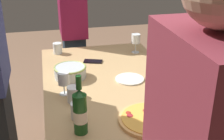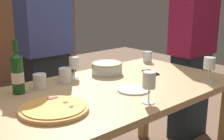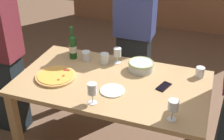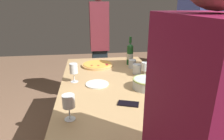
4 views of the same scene
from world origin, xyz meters
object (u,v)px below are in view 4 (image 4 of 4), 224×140
(person_guest_left, at_px, (193,63))
(pizza, at_px, (97,65))
(serving_bowl, at_px, (146,83))
(person_host, at_px, (99,46))
(dining_table, at_px, (112,91))
(side_plate, at_px, (97,84))
(cell_phone, at_px, (128,104))
(cup_spare, at_px, (182,116))
(cup_amber, at_px, (132,64))
(wine_glass_by_bottle, at_px, (74,70))
(wine_glass_near_pizza, at_px, (69,102))
(wine_glass_far_left, at_px, (145,67))
(wine_bottle, at_px, (130,54))
(cup_ceramic, at_px, (137,69))

(person_guest_left, bearing_deg, pizza, -29.10)
(pizza, height_order, serving_bowl, serving_bowl)
(person_host, height_order, person_guest_left, person_guest_left)
(dining_table, distance_m, side_plate, 0.18)
(serving_bowl, height_order, cell_phone, serving_bowl)
(cell_phone, bearing_deg, serving_bowl, -19.91)
(cup_spare, height_order, cell_phone, cup_spare)
(cup_amber, bearing_deg, pizza, -108.21)
(wine_glass_by_bottle, bearing_deg, person_guest_left, 89.42)
(dining_table, height_order, person_guest_left, person_guest_left)
(dining_table, bearing_deg, wine_glass_by_bottle, -96.29)
(wine_glass_near_pizza, height_order, side_plate, wine_glass_near_pizza)
(wine_glass_far_left, relative_size, cup_spare, 1.63)
(wine_bottle, distance_m, wine_glass_near_pizza, 1.20)
(wine_glass_near_pizza, distance_m, person_guest_left, 1.24)
(wine_glass_by_bottle, height_order, person_host, person_host)
(side_plate, relative_size, cell_phone, 1.38)
(wine_glass_by_bottle, bearing_deg, wine_glass_near_pizza, 0.21)
(side_plate, distance_m, cell_phone, 0.42)
(serving_bowl, distance_m, wine_glass_by_bottle, 0.63)
(wine_glass_far_left, bearing_deg, wine_glass_by_bottle, -87.90)
(cup_amber, bearing_deg, wine_glass_far_left, 10.25)
(wine_glass_far_left, xyz_separation_m, cup_ceramic, (-0.11, -0.05, -0.06))
(cup_ceramic, relative_size, person_guest_left, 0.06)
(dining_table, height_order, wine_glass_by_bottle, wine_glass_by_bottle)
(pizza, distance_m, cup_amber, 0.39)
(pizza, xyz_separation_m, cell_phone, (0.90, 0.16, -0.01))
(wine_glass_far_left, distance_m, side_plate, 0.48)
(pizza, xyz_separation_m, cup_spare, (1.16, 0.42, 0.03))
(cup_ceramic, xyz_separation_m, person_host, (-0.92, -0.31, 0.05))
(wine_glass_by_bottle, height_order, cup_amber, wine_glass_by_bottle)
(cup_ceramic, distance_m, person_host, 0.97)
(wine_glass_near_pizza, bearing_deg, side_plate, 158.95)
(wine_glass_by_bottle, distance_m, side_plate, 0.24)
(cup_spare, relative_size, side_plate, 0.46)
(cell_phone, bearing_deg, cup_amber, 4.21)
(wine_bottle, distance_m, person_host, 0.68)
(cup_spare, bearing_deg, wine_glass_by_bottle, -137.92)
(pizza, relative_size, cup_spare, 3.80)
(person_guest_left, bearing_deg, wine_glass_by_bottle, -2.49)
(pizza, height_order, wine_bottle, wine_bottle)
(side_plate, bearing_deg, wine_bottle, 142.80)
(cup_amber, xyz_separation_m, cup_spare, (1.03, 0.05, -0.00))
(cup_spare, bearing_deg, wine_glass_near_pizza, -100.95)
(wine_bottle, bearing_deg, side_plate, -37.20)
(cell_phone, height_order, person_host, person_host)
(wine_glass_by_bottle, bearing_deg, cup_amber, 117.54)
(cup_ceramic, bearing_deg, pizza, -129.25)
(wine_glass_by_bottle, xyz_separation_m, cup_amber, (-0.31, 0.60, -0.07))
(dining_table, xyz_separation_m, serving_bowl, (0.18, 0.26, 0.14))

